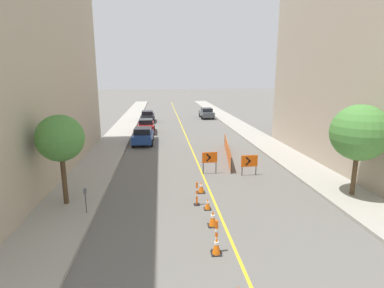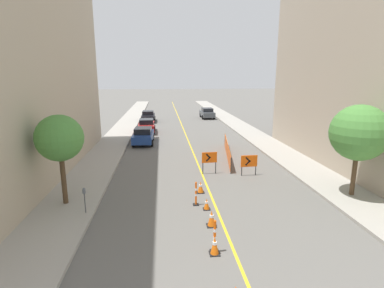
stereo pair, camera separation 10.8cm
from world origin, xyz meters
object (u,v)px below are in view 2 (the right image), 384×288
at_px(traffic_cone_fourth, 207,204).
at_px(arrow_barricade_secondary, 249,162).
at_px(parked_car_curb_far, 148,116).
at_px(street_tree_right_near, 359,133).
at_px(traffic_cone_second, 215,245).
at_px(traffic_cone_fifth, 201,187).
at_px(delineator_post_rear, 196,195).
at_px(parked_car_curb_near, 143,136).
at_px(parking_meter_near_curb, 84,195).
at_px(arrow_barricade_primary, 209,158).
at_px(street_tree_left_near, 60,139).
at_px(traffic_cone_third, 212,218).
at_px(parked_car_opposite_side, 207,113).
at_px(parked_car_curb_mid, 147,126).
at_px(delineator_post_front, 215,238).

height_order(traffic_cone_fourth, arrow_barricade_secondary, arrow_barricade_secondary).
distance_m(parked_car_curb_far, street_tree_right_near, 31.26).
height_order(traffic_cone_second, traffic_cone_fifth, traffic_cone_second).
bearing_deg(arrow_barricade_secondary, delineator_post_rear, -135.80).
xyz_separation_m(parked_car_curb_near, parking_meter_near_curb, (-1.78, -15.26, 0.25)).
bearing_deg(traffic_cone_second, arrow_barricade_primary, 82.31).
bearing_deg(street_tree_left_near, traffic_cone_third, -21.60).
bearing_deg(street_tree_right_near, parking_meter_near_curb, -176.45).
height_order(parked_car_curb_near, parked_car_opposite_side, same).
height_order(parked_car_curb_far, street_tree_left_near, street_tree_left_near).
relative_size(traffic_cone_second, arrow_barricade_primary, 0.47).
height_order(traffic_cone_fourth, parking_meter_near_curb, parking_meter_near_curb).
bearing_deg(parking_meter_near_curb, parked_car_curb_mid, 85.10).
distance_m(traffic_cone_fifth, parking_meter_near_curb, 6.20).
height_order(parking_meter_near_curb, street_tree_left_near, street_tree_left_near).
bearing_deg(delineator_post_front, traffic_cone_fourth, 86.15).
bearing_deg(parked_car_opposite_side, traffic_cone_third, -99.74).
height_order(arrow_barricade_primary, parked_car_curb_near, parked_car_curb_near).
distance_m(arrow_barricade_primary, street_tree_left_near, 9.40).
height_order(parked_car_curb_mid, parked_car_curb_far, same).
xyz_separation_m(delineator_post_rear, parked_car_curb_far, (-3.60, 28.83, 0.26)).
xyz_separation_m(delineator_post_rear, parking_meter_near_curb, (-5.25, -0.74, 0.51)).
bearing_deg(delineator_post_front, arrow_barricade_secondary, 66.12).
bearing_deg(arrow_barricade_primary, arrow_barricade_secondary, -17.81).
height_order(delineator_post_front, arrow_barricade_primary, arrow_barricade_primary).
xyz_separation_m(traffic_cone_fifth, parking_meter_near_curb, (-5.70, -2.35, 0.72)).
distance_m(traffic_cone_third, traffic_cone_fourth, 1.68).
relative_size(traffic_cone_third, traffic_cone_fifth, 1.11).
height_order(traffic_cone_second, parked_car_curb_near, parked_car_curb_near).
height_order(traffic_cone_second, parked_car_opposite_side, parked_car_opposite_side).
distance_m(delineator_post_front, street_tree_left_near, 8.73).
xyz_separation_m(arrow_barricade_primary, arrow_barricade_secondary, (2.52, -0.62, -0.11)).
relative_size(delineator_post_rear, parked_car_opposite_side, 0.28).
height_order(delineator_post_rear, parked_car_opposite_side, parked_car_opposite_side).
bearing_deg(arrow_barricade_primary, delineator_post_front, -101.65).
relative_size(traffic_cone_third, parked_car_opposite_side, 0.17).
bearing_deg(parking_meter_near_curb, parked_car_curb_near, 83.33).
bearing_deg(street_tree_left_near, parked_car_curb_near, 77.71).
distance_m(traffic_cone_fourth, street_tree_right_near, 8.64).
xyz_separation_m(traffic_cone_second, parked_car_curb_near, (-3.67, 18.86, 0.45)).
xyz_separation_m(arrow_barricade_secondary, street_tree_right_near, (4.47, -4.14, 2.61)).
bearing_deg(parked_car_curb_near, arrow_barricade_primary, -61.17).
height_order(traffic_cone_fifth, street_tree_right_near, street_tree_right_near).
bearing_deg(traffic_cone_third, street_tree_right_near, 16.36).
xyz_separation_m(traffic_cone_third, street_tree_right_near, (8.00, 2.35, 3.18)).
bearing_deg(arrow_barricade_primary, parked_car_curb_near, 113.01).
height_order(traffic_cone_fourth, parked_car_curb_far, parked_car_curb_far).
distance_m(traffic_cone_fourth, parked_car_curb_far, 29.68).
distance_m(arrow_barricade_secondary, parked_car_curb_near, 12.68).
distance_m(delineator_post_rear, arrow_barricade_secondary, 5.82).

